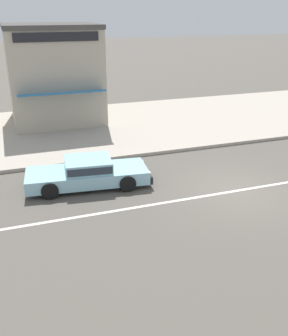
{
  "coord_description": "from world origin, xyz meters",
  "views": [
    {
      "loc": [
        -7.5,
        -11.05,
        6.14
      ],
      "look_at": [
        -3.1,
        1.36,
        0.8
      ],
      "focal_mm": 42.0,
      "sensor_mm": 36.0,
      "label": 1
    }
  ],
  "objects": [
    {
      "name": "shopfront_corner_warung",
      "position": [
        -4.8,
        11.67,
        2.79
      ],
      "size": [
        4.95,
        5.65,
        5.27
      ],
      "color": "#B2A893",
      "rests_on": "kerb_strip"
    },
    {
      "name": "ground_plane",
      "position": [
        0.0,
        0.0,
        0.0
      ],
      "size": [
        160.0,
        160.0,
        0.0
      ],
      "primitive_type": "plane",
      "color": "#544F47"
    },
    {
      "name": "sedan_pale_blue_0",
      "position": [
        -4.98,
        2.26,
        0.53
      ],
      "size": [
        4.68,
        2.17,
        1.06
      ],
      "color": "#93C6D6",
      "rests_on": "ground"
    },
    {
      "name": "lane_centre_stripe",
      "position": [
        0.0,
        0.0,
        0.0
      ],
      "size": [
        50.4,
        0.14,
        0.01
      ],
      "primitive_type": "cube",
      "color": "silver",
      "rests_on": "ground"
    },
    {
      "name": "kerb_strip",
      "position": [
        0.0,
        9.52,
        0.07
      ],
      "size": [
        68.0,
        10.0,
        0.15
      ],
      "primitive_type": "cube",
      "color": "#ADA393",
      "rests_on": "ground"
    }
  ]
}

